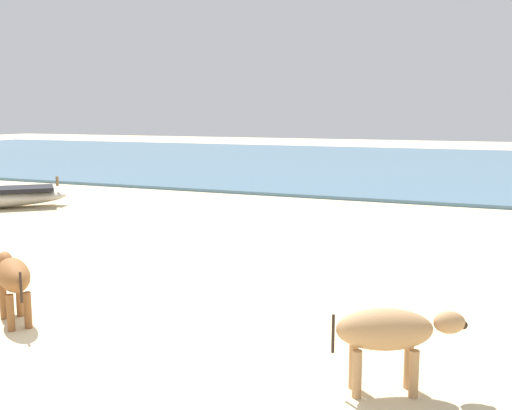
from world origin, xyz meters
The scene contains 4 objects.
ground centered at (0.00, 0.00, 0.00)m, with size 80.00×80.00×0.00m, color beige.
sea_water centered at (0.00, 18.69, 0.04)m, with size 60.00×20.00×0.08m, color slate.
calf_near_brown centered at (-1.26, -0.44, 0.44)m, with size 0.85×0.69×0.61m.
calf_far_tan centered at (2.23, -0.51, 0.44)m, with size 0.90×0.55×0.61m.
Camera 1 is at (3.03, -4.61, 1.94)m, focal length 43.31 mm.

